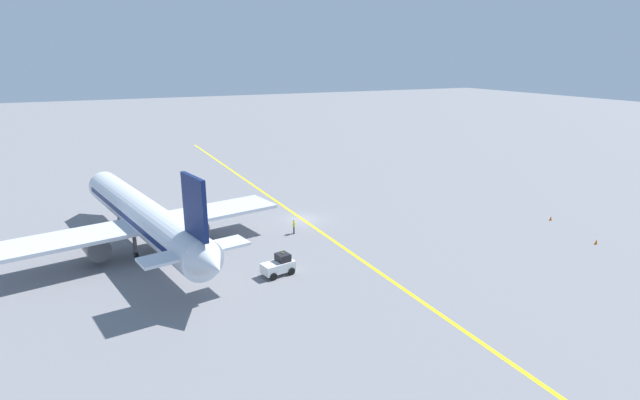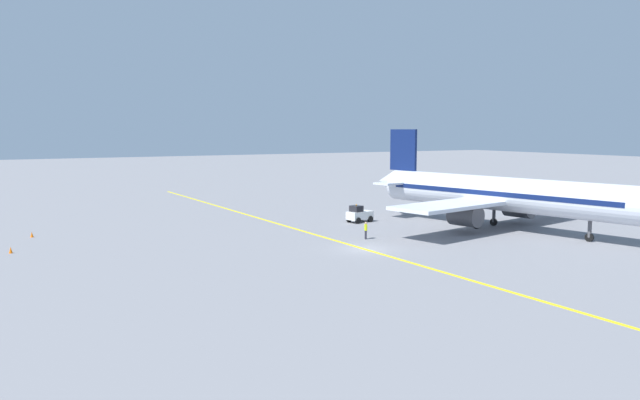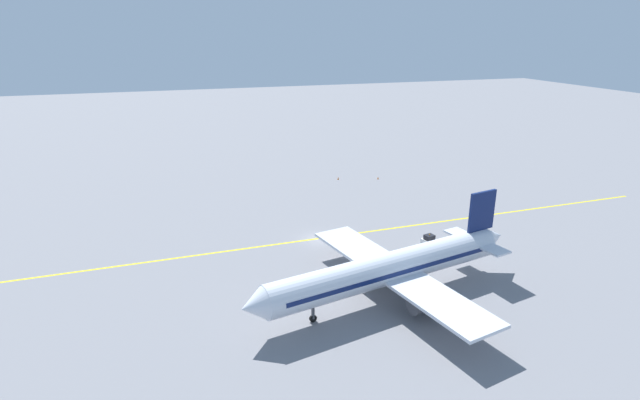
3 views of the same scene
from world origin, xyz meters
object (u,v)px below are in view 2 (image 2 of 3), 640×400
(baggage_tug_white, at_px, (359,214))
(traffic_cone_near_nose, at_px, (11,250))
(traffic_cone_mid_apron, at_px, (32,235))
(airplane_at_gate, at_px, (499,194))
(ground_crew_worker, at_px, (366,230))

(baggage_tug_white, height_order, traffic_cone_near_nose, baggage_tug_white)
(baggage_tug_white, height_order, traffic_cone_mid_apron, baggage_tug_white)
(airplane_at_gate, relative_size, traffic_cone_near_nose, 64.24)
(ground_crew_worker, bearing_deg, airplane_at_gate, 174.19)
(ground_crew_worker, height_order, traffic_cone_mid_apron, ground_crew_worker)
(traffic_cone_mid_apron, bearing_deg, baggage_tug_white, 167.89)
(baggage_tug_white, bearing_deg, airplane_at_gate, 132.49)
(airplane_at_gate, xyz_separation_m, traffic_cone_mid_apron, (43.99, -18.50, -3.43))
(baggage_tug_white, relative_size, traffic_cone_mid_apron, 5.89)
(baggage_tug_white, bearing_deg, ground_crew_worker, 60.60)
(airplane_at_gate, bearing_deg, baggage_tug_white, -47.51)
(baggage_tug_white, distance_m, traffic_cone_near_nose, 35.93)
(traffic_cone_mid_apron, bearing_deg, traffic_cone_near_nose, 73.89)
(baggage_tug_white, xyz_separation_m, traffic_cone_near_nose, (35.92, 0.64, -0.63))
(baggage_tug_white, relative_size, traffic_cone_near_nose, 5.89)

